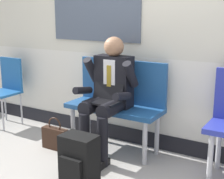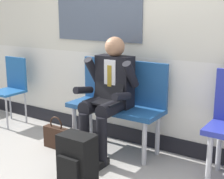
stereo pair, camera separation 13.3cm
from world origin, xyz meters
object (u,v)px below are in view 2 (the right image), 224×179
Objects in this scene: person_seated at (108,93)px; folding_chair at (12,84)px; bench_with_person at (119,98)px; handbag at (56,137)px; backpack at (77,158)px.

folding_chair is (-1.69, 0.13, -0.14)m from person_seated.
bench_with_person is 1.69m from folding_chair.
folding_chair is (-1.11, 0.33, 0.41)m from handbag.
bench_with_person is at bearing 90.00° from person_seated.
backpack is 1.96m from folding_chair.
bench_with_person is 2.44× the size of backpack.
handbag is 1.23m from folding_chair.
person_seated is 0.79m from backpack.
backpack reaches higher than handbag.
bench_with_person is at bearing 35.30° from handbag.
person_seated reaches higher than folding_chair.
person_seated is at bearing 97.76° from backpack.
bench_with_person is 2.85× the size of handbag.
backpack is (0.09, -0.84, -0.36)m from bench_with_person.
backpack is 1.17× the size of handbag.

